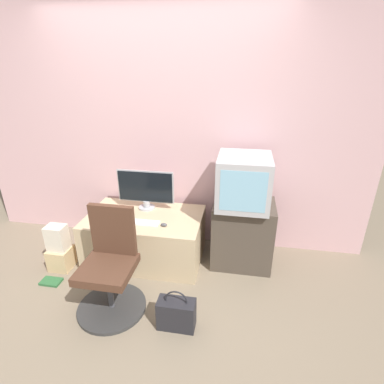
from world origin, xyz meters
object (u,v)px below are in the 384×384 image
object	(u,v)px
main_monitor	(146,189)
keyboard	(141,222)
crt_tv	(244,181)
office_chair	(110,272)
book	(51,282)
mouse	(164,225)
handbag	(176,314)
cardboard_box_lower	(61,258)

from	to	relation	value
main_monitor	keyboard	distance (m)	0.39
crt_tv	keyboard	bearing A→B (deg)	-167.84
office_chair	keyboard	bearing A→B (deg)	82.55
book	office_chair	bearing A→B (deg)	-12.57
keyboard	book	size ratio (longest dim) A/B	1.95
mouse	main_monitor	bearing A→B (deg)	128.86
keyboard	mouse	bearing A→B (deg)	-6.79
office_chair	handbag	xyz separation A→B (m)	(0.59, -0.14, -0.22)
keyboard	crt_tv	bearing A→B (deg)	12.16
main_monitor	crt_tv	size ratio (longest dim) A/B	1.17
office_chair	handbag	bearing A→B (deg)	-13.17
main_monitor	handbag	world-z (taller)	main_monitor
keyboard	mouse	distance (m)	0.25
handbag	book	distance (m)	1.36
crt_tv	cardboard_box_lower	bearing A→B (deg)	-167.55
mouse	keyboard	bearing A→B (deg)	173.21
office_chair	book	distance (m)	0.82
main_monitor	cardboard_box_lower	size ratio (longest dim) A/B	2.71
book	keyboard	bearing A→B (deg)	28.20
crt_tv	book	xyz separation A→B (m)	(-1.78, -0.64, -0.92)
main_monitor	cardboard_box_lower	world-z (taller)	main_monitor
mouse	cardboard_box_lower	xyz separation A→B (m)	(-1.07, -0.16, -0.41)
keyboard	cardboard_box_lower	distance (m)	0.93
main_monitor	keyboard	bearing A→B (deg)	-83.01
main_monitor	office_chair	xyz separation A→B (m)	(-0.04, -0.91, -0.38)
keyboard	mouse	size ratio (longest dim) A/B	5.85
book	crt_tv	bearing A→B (deg)	19.79
main_monitor	office_chair	world-z (taller)	main_monitor
keyboard	handbag	world-z (taller)	keyboard
main_monitor	crt_tv	bearing A→B (deg)	-6.34
office_chair	book	size ratio (longest dim) A/B	4.72
mouse	cardboard_box_lower	distance (m)	1.15
crt_tv	book	size ratio (longest dim) A/B	2.73
cardboard_box_lower	office_chair	bearing A→B (deg)	-28.45
main_monitor	book	world-z (taller)	main_monitor
main_monitor	handbag	size ratio (longest dim) A/B	1.70
keyboard	office_chair	bearing A→B (deg)	-97.45
mouse	handbag	distance (m)	0.85
office_chair	cardboard_box_lower	distance (m)	0.88
main_monitor	cardboard_box_lower	bearing A→B (deg)	-146.89
crt_tv	office_chair	distance (m)	1.44
cardboard_box_lower	handbag	distance (m)	1.44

